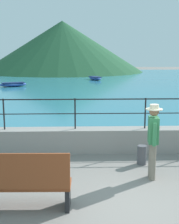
% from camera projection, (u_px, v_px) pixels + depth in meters
% --- Properties ---
extents(ground_plane, '(120.00, 120.00, 0.00)m').
position_uv_depth(ground_plane, '(126.00, 203.00, 5.90)').
color(ground_plane, slate).
extents(promenade_wall, '(20.00, 0.56, 0.70)m').
position_uv_depth(promenade_wall, '(110.00, 140.00, 8.97)').
color(promenade_wall, gray).
rests_on(promenade_wall, ground).
extents(railing, '(18.44, 0.04, 0.90)m').
position_uv_depth(railing, '(110.00, 107.00, 8.79)').
color(railing, black).
rests_on(railing, promenade_wall).
extents(lake_water, '(64.00, 44.32, 0.06)m').
position_uv_depth(lake_water, '(88.00, 81.00, 31.25)').
color(lake_water, teal).
rests_on(lake_water, ground).
extents(hill_main, '(25.13, 25.13, 7.78)m').
position_uv_depth(hill_main, '(63.00, 47.00, 47.25)').
color(hill_main, '#1E4C2D').
rests_on(hill_main, ground).
extents(bench_main, '(1.71, 0.59, 1.13)m').
position_uv_depth(bench_main, '(24.00, 182.00, 5.56)').
color(bench_main, brown).
rests_on(bench_main, ground).
extents(person_walking, '(0.38, 0.57, 1.75)m').
position_uv_depth(person_walking, '(153.00, 138.00, 6.91)').
color(person_walking, slate).
rests_on(person_walking, ground).
extents(bollard, '(0.24, 0.24, 0.51)m').
position_uv_depth(bollard, '(142.00, 155.00, 7.95)').
color(bollard, '#4C4C51').
rests_on(bollard, ground).
extents(boat_0, '(2.47, 1.75, 0.36)m').
position_uv_depth(boat_0, '(13.00, 84.00, 26.06)').
color(boat_0, '#2D4C9E').
rests_on(boat_0, lake_water).
extents(boat_2, '(1.73, 2.47, 0.36)m').
position_uv_depth(boat_2, '(95.00, 78.00, 32.66)').
color(boat_2, '#2D4C9E').
rests_on(boat_2, lake_water).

